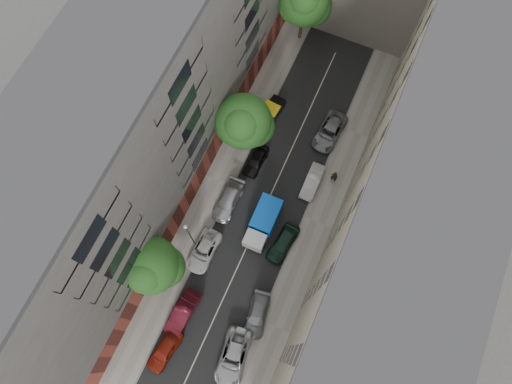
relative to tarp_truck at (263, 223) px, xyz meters
The scene contains 23 objects.
ground 3.03m from the tarp_truck, 102.80° to the left, with size 120.00×120.00×0.00m, color #4C4C49.
road_surface 3.03m from the tarp_truck, 102.80° to the left, with size 8.00×44.00×0.02m, color black.
sidewalk_left 6.77m from the tarp_truck, 156.59° to the left, with size 3.00×44.00×0.15m, color gray.
sidewalk_right 5.71m from the tarp_truck, 28.32° to the left, with size 3.00×44.00×0.15m, color gray.
building_left 14.70m from the tarp_truck, 167.17° to the left, with size 8.00×44.00×20.00m, color #4E4B49.
building_right 13.77m from the tarp_truck, 14.25° to the left, with size 8.00×44.00×20.00m, color #C0B295.
tarp_truck is the anchor object (origin of this frame).
car_left_0 14.77m from the tarp_truck, 103.32° to the right, with size 1.68×4.16×1.42m, color maroon.
car_left_1 11.30m from the tarp_truck, 107.54° to the right, with size 1.60×4.58×1.51m, color #4E0F1A.
car_left_2 6.37m from the tarp_truck, 131.61° to the right, with size 2.12×4.60×1.28m, color silver.
car_left_3 4.35m from the tarp_truck, 167.83° to the left, with size 1.95×4.80×1.39m, color #B6B6BB.
car_left_4 6.97m from the tarp_truck, 119.37° to the left, with size 1.56×3.87×1.32m, color black.
car_left_5 12.39m from the tarp_truck, 109.84° to the left, with size 1.56×4.49×1.48m, color black.
car_right_0 12.63m from the tarp_truck, 78.49° to the right, with size 2.46×5.32×1.48m, color #B2B2B7.
car_right_1 8.72m from the tarp_truck, 69.81° to the right, with size 1.80×4.42×1.28m, color gray.
car_right_2 2.77m from the tarp_truck, 19.68° to the right, with size 1.77×4.39×1.50m, color black.
car_right_3 6.88m from the tarp_truck, 65.79° to the left, with size 1.42×4.08×1.34m, color silver.
car_right_4 12.50m from the tarp_truck, 79.00° to the left, with size 2.36×5.11×1.42m, color slate.
tree_near 11.47m from the tarp_truck, 129.19° to the right, with size 5.38×5.12×7.38m.
tree_mid 9.75m from the tarp_truck, 125.79° to the left, with size 5.63×5.41×8.49m.
tree_far 23.53m from the tarp_truck, 102.77° to the left, with size 5.56×5.32×8.59m.
lamp_post 7.53m from the tarp_truck, 140.60° to the right, with size 0.36×0.36×6.75m.
pedestrian 8.81m from the tarp_truck, 58.10° to the left, with size 0.71×0.47×1.94m, color black.
Camera 1 is at (4.82, -13.83, 44.25)m, focal length 32.00 mm.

